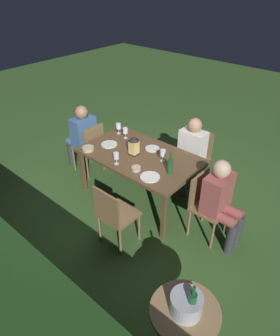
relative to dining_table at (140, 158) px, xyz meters
name	(u,v)px	position (x,y,z in m)	size (l,w,h in m)	color
ground_plane	(140,197)	(0.00, 0.00, -0.70)	(16.00, 16.00, 0.00)	#385B28
dining_table	(140,158)	(0.00, 0.00, 0.00)	(1.67, 1.01, 0.76)	brown
chair_side_left_a	(196,155)	(-0.38, -0.90, -0.21)	(0.42, 0.40, 0.87)	brown
person_in_cream	(190,151)	(-0.38, -0.70, -0.06)	(0.38, 0.47, 1.15)	white
chair_head_far	(90,146)	(1.08, 0.00, -0.21)	(0.40, 0.42, 0.87)	brown
person_in_blue	(81,134)	(1.28, 0.00, -0.06)	(0.48, 0.38, 1.15)	#426699
chair_head_near	(205,202)	(-1.08, 0.00, -0.21)	(0.40, 0.42, 0.87)	brown
person_in_rust	(221,200)	(-1.28, 0.00, -0.06)	(0.48, 0.38, 1.15)	#9E4C47
chair_side_right_a	(114,214)	(-0.38, 0.90, -0.21)	(0.42, 0.40, 0.87)	brown
lantern_centerpiece	(134,145)	(0.07, 0.05, 0.20)	(0.15, 0.15, 0.27)	black
green_bottle_on_table	(170,166)	(-0.58, 0.10, 0.16)	(0.07, 0.07, 0.29)	#195128
wine_glass_a	(163,153)	(-0.34, -0.07, 0.17)	(0.08, 0.08, 0.17)	silver
wine_glass_b	(116,156)	(0.08, 0.39, 0.17)	(0.08, 0.08, 0.17)	silver
wine_glass_c	(125,131)	(0.49, -0.22, 0.17)	(0.08, 0.08, 0.17)	silver
wine_glass_d	(118,127)	(0.67, -0.27, 0.17)	(0.08, 0.08, 0.17)	silver
plate_a	(152,149)	(-0.03, -0.23, 0.06)	(0.21, 0.21, 0.01)	silver
plate_b	(109,144)	(0.52, 0.09, 0.06)	(0.24, 0.24, 0.01)	silver
plate_c	(150,177)	(-0.46, 0.34, 0.06)	(0.25, 0.25, 0.01)	white
bowl_olives	(136,168)	(-0.22, 0.33, 0.08)	(0.13, 0.13, 0.05)	#BCAD8E
bowl_bread	(88,148)	(0.64, 0.39, 0.08)	(0.17, 0.17, 0.05)	#BCAD8E
side_table	(183,325)	(-1.74, 1.45, -0.26)	(0.57, 0.57, 0.66)	#9E7A51
ice_bucket	(187,303)	(-1.75, 1.45, 0.06)	(0.26, 0.26, 0.34)	#B2B7BF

